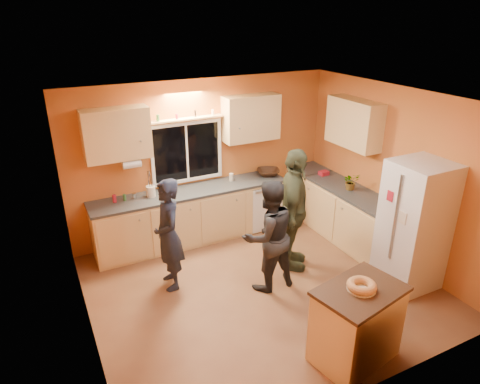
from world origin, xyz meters
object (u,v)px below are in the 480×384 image
person_right (293,211)px  person_center (268,236)px  refrigerator (414,226)px  person_left (169,235)px  island (357,324)px

person_right → person_center: bearing=150.5°
person_center → person_right: size_ratio=0.86×
refrigerator → person_left: (-2.98, 1.43, -0.11)m
refrigerator → person_center: refrigerator is taller
person_left → island: bearing=36.1°
refrigerator → person_right: bearing=138.2°
refrigerator → island: refrigerator is taller
island → person_right: 1.97m
island → person_center: (-0.19, 1.59, 0.33)m
refrigerator → person_left: size_ratio=1.14×
person_right → person_left: bearing=113.4°
person_left → person_center: (1.19, -0.62, 0.00)m
refrigerator → person_right: size_ratio=0.98×
island → person_left: (-1.37, 2.22, 0.33)m
refrigerator → person_right: 1.63m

